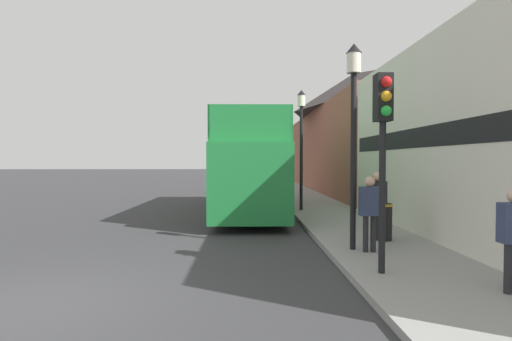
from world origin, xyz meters
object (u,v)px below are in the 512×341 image
at_px(parked_car_ahead_of_bus, 257,185).
at_px(pedestrian_third, 377,199).
at_px(lamp_post_second, 301,128).
at_px(tour_bus, 250,170).
at_px(litter_bin, 383,220).
at_px(lamp_post_third, 285,140).
at_px(traffic_signal, 383,127).
at_px(pedestrian_second, 370,207).
at_px(lamp_post_nearest, 354,108).

relative_size(parked_car_ahead_of_bus, pedestrian_third, 2.30).
bearing_deg(parked_car_ahead_of_bus, lamp_post_second, -78.24).
bearing_deg(tour_bus, litter_bin, -62.94).
xyz_separation_m(tour_bus, lamp_post_third, (2.15, 6.87, 1.62)).
height_order(tour_bus, pedestrian_third, tour_bus).
bearing_deg(lamp_post_second, litter_bin, -79.05).
relative_size(lamp_post_second, lamp_post_third, 1.05).
distance_m(traffic_signal, lamp_post_second, 9.29).
bearing_deg(pedestrian_third, lamp_post_third, 94.25).
relative_size(pedestrian_second, lamp_post_second, 0.34).
bearing_deg(traffic_signal, lamp_post_third, 90.30).
relative_size(lamp_post_second, litter_bin, 5.22).
bearing_deg(lamp_post_third, pedestrian_third, -85.75).
bearing_deg(lamp_post_nearest, parked_car_ahead_of_bus, 96.28).
bearing_deg(litter_bin, pedestrian_third, 160.52).
xyz_separation_m(lamp_post_second, litter_bin, (1.21, -6.27, -2.88)).
xyz_separation_m(parked_car_ahead_of_bus, lamp_post_nearest, (1.69, -15.38, 2.72)).
bearing_deg(pedestrian_second, tour_bus, 107.54).
distance_m(pedestrian_second, lamp_post_nearest, 2.26).
bearing_deg(pedestrian_third, pedestrian_second, -114.51).
xyz_separation_m(traffic_signal, lamp_post_second, (-0.15, 9.26, 0.74)).
distance_m(parked_car_ahead_of_bus, lamp_post_third, 3.24).
xyz_separation_m(pedestrian_third, traffic_signal, (-0.92, -3.04, 1.59)).
distance_m(tour_bus, traffic_signal, 9.99).
height_order(pedestrian_second, lamp_post_second, lamp_post_second).
bearing_deg(pedestrian_third, litter_bin, -19.48).
xyz_separation_m(tour_bus, traffic_signal, (2.24, -9.69, 1.02)).
bearing_deg(lamp_post_third, traffic_signal, -89.70).
relative_size(parked_car_ahead_of_bus, lamp_post_third, 0.85).
distance_m(parked_car_ahead_of_bus, litter_bin, 14.61).
xyz_separation_m(pedestrian_second, traffic_signal, (-0.30, -1.67, 1.62)).
bearing_deg(pedestrian_second, pedestrian_third, 65.49).
height_order(lamp_post_third, litter_bin, lamp_post_third).
bearing_deg(lamp_post_third, lamp_post_nearest, -89.66).
bearing_deg(tour_bus, traffic_signal, -76.18).
height_order(pedestrian_second, traffic_signal, traffic_signal).
relative_size(pedestrian_third, traffic_signal, 0.48).
bearing_deg(lamp_post_second, lamp_post_nearest, -88.85).
distance_m(lamp_post_second, lamp_post_third, 7.30).
bearing_deg(parked_car_ahead_of_bus, litter_bin, -78.19).
height_order(parked_car_ahead_of_bus, lamp_post_second, lamp_post_second).
height_order(pedestrian_second, pedestrian_third, pedestrian_third).
bearing_deg(lamp_post_second, traffic_signal, -89.10).
height_order(traffic_signal, lamp_post_third, lamp_post_third).
distance_m(pedestrian_third, lamp_post_second, 6.73).
bearing_deg(pedestrian_second, litter_bin, 59.52).
relative_size(tour_bus, pedestrian_third, 6.00).
distance_m(pedestrian_third, lamp_post_nearest, 2.61).
bearing_deg(tour_bus, parked_car_ahead_of_bus, 86.73).
xyz_separation_m(pedestrian_second, lamp_post_nearest, (-0.30, 0.28, 2.23)).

